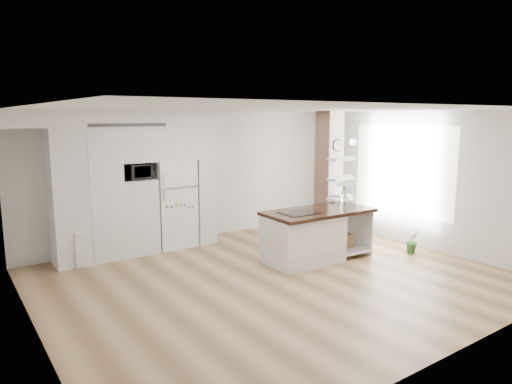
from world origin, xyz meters
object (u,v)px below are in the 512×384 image
refrigerator (173,203)px  kitchen_island (308,235)px  floor_plant_a (413,241)px  bookshelf (88,248)px

refrigerator → kitchen_island: bearing=-55.6°
kitchen_island → floor_plant_a: kitchen_island is taller
refrigerator → bookshelf: 1.84m
kitchen_island → bookshelf: kitchen_island is taller
refrigerator → kitchen_island: 2.80m
refrigerator → kitchen_island: size_ratio=0.85×
refrigerator → floor_plant_a: bearing=-41.1°
floor_plant_a → refrigerator: bearing=138.9°
bookshelf → refrigerator: bearing=-5.4°
refrigerator → bookshelf: (-1.73, -0.18, -0.60)m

